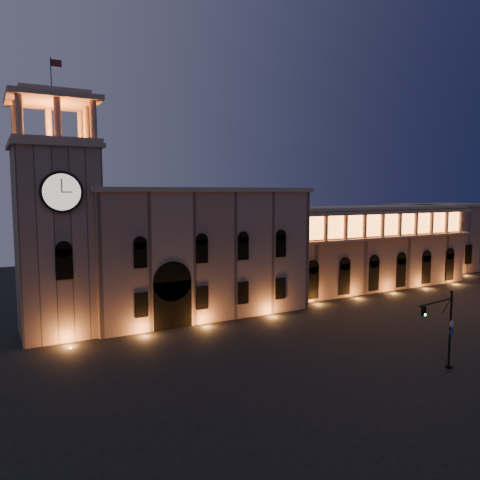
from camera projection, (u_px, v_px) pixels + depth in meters
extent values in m
plane|color=black|center=(301.00, 357.00, 48.30)|extent=(160.00, 160.00, 0.00)
cube|color=#906E5E|center=(197.00, 253.00, 65.65)|extent=(30.00, 12.00, 17.00)
cube|color=#A1846F|center=(197.00, 190.00, 64.75)|extent=(30.80, 12.80, 0.60)
cube|color=black|center=(171.00, 304.00, 58.63)|extent=(5.00, 1.40, 6.00)
cylinder|color=black|center=(171.00, 281.00, 58.32)|extent=(5.00, 1.40, 5.00)
cube|color=orange|center=(172.00, 306.00, 58.48)|extent=(4.20, 0.20, 5.00)
cube|color=#906E5E|center=(58.00, 243.00, 55.66)|extent=(9.00, 9.00, 22.00)
cube|color=#A1846F|center=(54.00, 147.00, 54.50)|extent=(9.80, 9.80, 0.50)
cylinder|color=black|center=(62.00, 192.00, 50.96)|extent=(4.60, 0.35, 4.60)
cylinder|color=beige|center=(62.00, 192.00, 50.84)|extent=(4.00, 0.12, 4.00)
cube|color=#A1846F|center=(54.00, 143.00, 54.45)|extent=(9.40, 9.40, 0.50)
cube|color=orange|center=(54.00, 140.00, 54.42)|extent=(6.80, 6.80, 0.15)
cylinder|color=#A1846F|center=(19.00, 115.00, 49.08)|extent=(0.76, 0.76, 4.20)
cylinder|color=#A1846F|center=(58.00, 117.00, 50.90)|extent=(0.76, 0.76, 4.20)
cylinder|color=#A1846F|center=(93.00, 120.00, 52.72)|extent=(0.76, 0.76, 4.20)
cylinder|color=#A1846F|center=(15.00, 124.00, 55.70)|extent=(0.76, 0.76, 4.20)
cylinder|color=#A1846F|center=(49.00, 126.00, 57.53)|extent=(0.76, 0.76, 4.20)
cylinder|color=#A1846F|center=(81.00, 128.00, 59.35)|extent=(0.76, 0.76, 4.20)
cylinder|color=#A1846F|center=(17.00, 120.00, 52.39)|extent=(0.76, 0.76, 4.20)
cylinder|color=#A1846F|center=(87.00, 124.00, 56.03)|extent=(0.76, 0.76, 4.20)
cube|color=#A1846F|center=(52.00, 101.00, 53.97)|extent=(9.80, 9.80, 0.60)
cube|color=#A1846F|center=(52.00, 95.00, 53.91)|extent=(7.50, 7.50, 0.60)
cylinder|color=black|center=(51.00, 75.00, 53.67)|extent=(0.10, 0.10, 4.00)
plane|color=maroon|center=(56.00, 63.00, 53.81)|extent=(1.20, 0.00, 1.20)
cube|color=#8B6859|center=(367.00, 248.00, 83.84)|extent=(40.00, 10.00, 14.00)
cube|color=#A1846F|center=(368.00, 208.00, 83.10)|extent=(40.60, 10.60, 0.50)
cube|color=#A1846F|center=(391.00, 238.00, 78.81)|extent=(40.00, 1.20, 0.40)
cube|color=#A1846F|center=(392.00, 212.00, 78.37)|extent=(40.00, 1.40, 0.50)
cube|color=orange|center=(389.00, 225.00, 79.07)|extent=(38.00, 0.15, 3.60)
cylinder|color=#A1846F|center=(305.00, 229.00, 69.96)|extent=(0.70, 0.70, 4.00)
cylinder|color=#A1846F|center=(326.00, 228.00, 71.88)|extent=(0.70, 0.70, 4.00)
cylinder|color=#A1846F|center=(346.00, 227.00, 73.79)|extent=(0.70, 0.70, 4.00)
cylinder|color=#A1846F|center=(365.00, 226.00, 75.71)|extent=(0.70, 0.70, 4.00)
cylinder|color=#A1846F|center=(383.00, 225.00, 77.63)|extent=(0.70, 0.70, 4.00)
cylinder|color=#A1846F|center=(400.00, 224.00, 79.55)|extent=(0.70, 0.70, 4.00)
cylinder|color=#A1846F|center=(416.00, 224.00, 81.46)|extent=(0.70, 0.70, 4.00)
cylinder|color=#A1846F|center=(432.00, 223.00, 83.38)|extent=(0.70, 0.70, 4.00)
cylinder|color=#A1846F|center=(446.00, 222.00, 85.30)|extent=(0.70, 0.70, 4.00)
cylinder|color=#A1846F|center=(461.00, 222.00, 87.21)|extent=(0.70, 0.70, 4.00)
cube|color=#8B6859|center=(436.00, 238.00, 101.53)|extent=(20.00, 12.00, 14.00)
cylinder|color=black|center=(450.00, 331.00, 44.99)|extent=(0.21, 0.21, 7.41)
cylinder|color=black|center=(448.00, 366.00, 45.36)|extent=(0.59, 0.59, 0.32)
sphere|color=black|center=(452.00, 292.00, 44.60)|extent=(0.30, 0.30, 0.30)
cylinder|color=black|center=(436.00, 302.00, 43.10)|extent=(5.26, 0.83, 0.13)
cube|color=black|center=(424.00, 311.00, 41.97)|extent=(0.35, 0.34, 0.90)
cylinder|color=#0CE53F|center=(425.00, 315.00, 41.86)|extent=(0.20, 0.11, 0.19)
cylinder|color=silver|center=(452.00, 324.00, 44.77)|extent=(0.64, 0.13, 0.64)
cylinder|color=navy|center=(451.00, 332.00, 44.85)|extent=(0.64, 0.13, 0.64)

